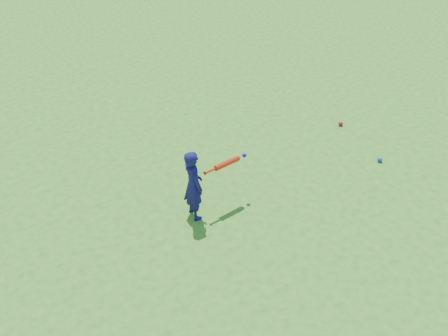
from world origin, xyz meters
name	(u,v)px	position (x,y,z in m)	size (l,w,h in m)	color
ground	(234,202)	(0.00, 0.00, 0.00)	(80.00, 80.00, 0.00)	#2F6F1A
child	(193,185)	(-0.59, 0.08, 0.51)	(0.37, 0.24, 1.01)	#14114F
ground_ball_red	(341,124)	(2.68, 0.70, 0.04)	(0.08, 0.08, 0.08)	red
ground_ball_blue	(380,160)	(2.42, -0.42, 0.04)	(0.08, 0.08, 0.08)	blue
bat_swing	(228,162)	(-0.05, 0.08, 0.65)	(0.69, 0.11, 0.08)	red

